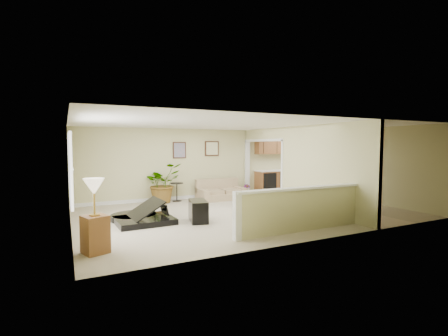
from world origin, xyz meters
name	(u,v)px	position (x,y,z in m)	size (l,w,h in m)	color
floor	(245,212)	(0.00, 0.00, 0.00)	(9.00, 9.00, 0.00)	tan
back_wall	(204,164)	(0.00, 3.00, 1.25)	(9.00, 0.04, 2.50)	#BEBA82
front_wall	(320,179)	(0.00, -3.00, 1.25)	(9.00, 0.04, 2.50)	#BEBA82
left_wall	(69,175)	(-4.50, 0.00, 1.25)	(0.04, 6.00, 2.50)	#BEBA82
right_wall	(358,165)	(4.50, 0.00, 1.25)	(0.04, 6.00, 2.50)	#BEBA82
ceiling	(245,125)	(0.00, 0.00, 2.50)	(9.00, 6.00, 0.04)	silver
kitchen_vinyl	(328,204)	(3.15, 0.00, 0.00)	(2.70, 6.00, 0.01)	tan
interior_partition	(290,168)	(1.80, 0.25, 1.22)	(0.18, 5.99, 2.50)	#BEBA82
pony_half_wall	(299,208)	(0.08, -2.30, 0.52)	(3.42, 0.22, 1.00)	#BEBA82
left_window	(70,168)	(-4.49, -0.50, 1.45)	(0.05, 2.15, 1.45)	white
wall_art_left	(179,150)	(-0.95, 2.97, 1.75)	(0.48, 0.04, 0.58)	#3B2215
wall_mirror	(212,149)	(0.30, 2.97, 1.80)	(0.55, 0.04, 0.55)	#3B2215
kitchen_cabinets	(280,171)	(3.19, 2.73, 0.87)	(2.36, 0.65, 2.33)	brown
piano	(141,201)	(-2.90, 0.12, 0.54)	(1.64, 1.70, 1.28)	black
piano_bench	(198,211)	(-1.60, -0.42, 0.27)	(0.41, 0.80, 0.53)	black
loveseat	(220,189)	(0.37, 2.40, 0.36)	(1.66, 0.95, 0.94)	tan
accent_table	(177,189)	(-1.16, 2.65, 0.41)	(0.44, 0.44, 0.64)	black
palm_plant	(163,183)	(-1.67, 2.61, 0.65)	(1.49, 1.40, 1.32)	black
small_plant	(247,192)	(1.45, 2.39, 0.20)	(0.33, 0.33, 0.48)	black
lamp_stand	(95,222)	(-4.14, -1.86, 0.57)	(0.50, 0.50, 1.34)	brown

